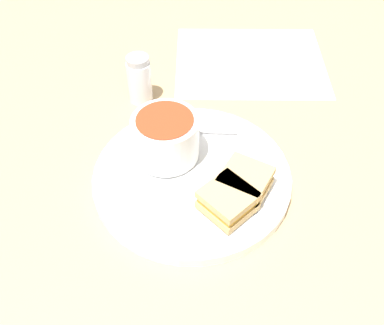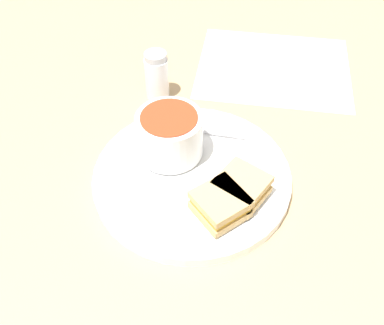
{
  "view_description": "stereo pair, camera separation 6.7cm",
  "coord_description": "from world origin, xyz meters",
  "px_view_note": "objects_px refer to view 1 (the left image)",
  "views": [
    {
      "loc": [
        0.46,
        0.05,
        0.54
      ],
      "look_at": [
        0.0,
        0.0,
        0.04
      ],
      "focal_mm": 42.0,
      "sensor_mm": 36.0,
      "label": 1
    },
    {
      "loc": [
        0.45,
        0.12,
        0.54
      ],
      "look_at": [
        0.0,
        0.0,
        0.04
      ],
      "focal_mm": 42.0,
      "sensor_mm": 36.0,
      "label": 2
    }
  ],
  "objects_px": {
    "soup_bowl": "(166,137)",
    "sandwich_half_near": "(228,200)",
    "spoon": "(184,129)",
    "sandwich_half_far": "(245,181)",
    "salt_shaker": "(139,79)"
  },
  "relations": [
    {
      "from": "soup_bowl",
      "to": "sandwich_half_near",
      "type": "bearing_deg",
      "value": 46.13
    },
    {
      "from": "sandwich_half_near",
      "to": "soup_bowl",
      "type": "bearing_deg",
      "value": -133.87
    },
    {
      "from": "soup_bowl",
      "to": "spoon",
      "type": "height_order",
      "value": "soup_bowl"
    },
    {
      "from": "soup_bowl",
      "to": "sandwich_half_far",
      "type": "height_order",
      "value": "soup_bowl"
    },
    {
      "from": "spoon",
      "to": "sandwich_half_near",
      "type": "distance_m",
      "value": 0.17
    },
    {
      "from": "spoon",
      "to": "sandwich_half_far",
      "type": "relative_size",
      "value": 1.33
    },
    {
      "from": "sandwich_half_far",
      "to": "salt_shaker",
      "type": "height_order",
      "value": "salt_shaker"
    },
    {
      "from": "salt_shaker",
      "to": "spoon",
      "type": "bearing_deg",
      "value": 42.04
    },
    {
      "from": "sandwich_half_far",
      "to": "soup_bowl",
      "type": "bearing_deg",
      "value": -115.69
    },
    {
      "from": "soup_bowl",
      "to": "sandwich_half_near",
      "type": "relative_size",
      "value": 1.1
    },
    {
      "from": "salt_shaker",
      "to": "sandwich_half_near",
      "type": "bearing_deg",
      "value": 34.27
    },
    {
      "from": "sandwich_half_far",
      "to": "spoon",
      "type": "bearing_deg",
      "value": -137.71
    },
    {
      "from": "soup_bowl",
      "to": "salt_shaker",
      "type": "height_order",
      "value": "soup_bowl"
    },
    {
      "from": "spoon",
      "to": "salt_shaker",
      "type": "height_order",
      "value": "salt_shaker"
    },
    {
      "from": "salt_shaker",
      "to": "soup_bowl",
      "type": "bearing_deg",
      "value": 24.6
    }
  ]
}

